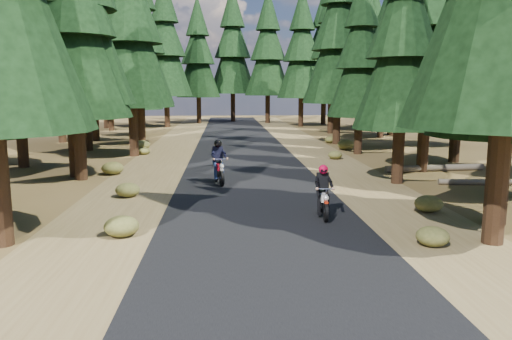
{
  "coord_description": "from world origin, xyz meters",
  "views": [
    {
      "loc": [
        -1.08,
        -15.46,
        3.84
      ],
      "look_at": [
        0.0,
        1.5,
        1.1
      ],
      "focal_mm": 35.0,
      "sensor_mm": 36.0,
      "label": 1
    }
  ],
  "objects_px": {
    "log_far": "(484,182)",
    "rider_lead": "(323,200)",
    "rider_follow": "(219,169)",
    "log_near": "(435,168)"
  },
  "relations": [
    {
      "from": "log_far",
      "to": "rider_lead",
      "type": "height_order",
      "value": "rider_lead"
    },
    {
      "from": "rider_follow",
      "to": "log_near",
      "type": "bearing_deg",
      "value": -176.18
    },
    {
      "from": "log_near",
      "to": "rider_lead",
      "type": "height_order",
      "value": "rider_lead"
    },
    {
      "from": "log_far",
      "to": "rider_follow",
      "type": "height_order",
      "value": "rider_follow"
    },
    {
      "from": "log_near",
      "to": "rider_lead",
      "type": "xyz_separation_m",
      "value": [
        -7.02,
        -8.25,
        0.37
      ]
    },
    {
      "from": "log_far",
      "to": "rider_follow",
      "type": "xyz_separation_m",
      "value": [
        -10.8,
        0.99,
        0.49
      ]
    },
    {
      "from": "rider_follow",
      "to": "log_far",
      "type": "bearing_deg",
      "value": 164.69
    },
    {
      "from": "rider_lead",
      "to": "rider_follow",
      "type": "distance_m",
      "value": 6.56
    },
    {
      "from": "rider_lead",
      "to": "rider_follow",
      "type": "bearing_deg",
      "value": -56.82
    },
    {
      "from": "log_far",
      "to": "rider_lead",
      "type": "distance_m",
      "value": 8.94
    }
  ]
}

